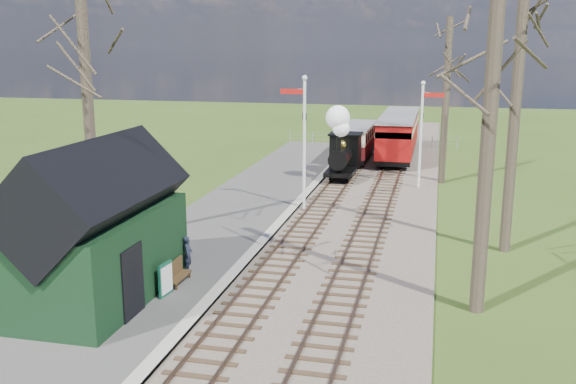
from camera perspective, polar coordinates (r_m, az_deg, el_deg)
name	(u,v)px	position (r m, az deg, el deg)	size (l,w,h in m)	color
distant_hills	(400,243)	(80.21, 9.96, -4.44)	(114.40, 48.00, 22.02)	#385B23
ballast_bed	(362,185)	(35.17, 6.62, 0.59)	(8.00, 60.00, 0.10)	brown
track_near	(339,183)	(35.32, 4.53, 0.77)	(1.60, 60.00, 0.15)	brown
track_far	(386,186)	(35.04, 8.74, 0.56)	(1.60, 60.00, 0.15)	brown
platform	(233,217)	(28.52, -4.92, -2.20)	(5.00, 44.00, 0.20)	#474442
coping_strip	(283,220)	(27.91, -0.42, -2.48)	(0.40, 44.00, 0.21)	#B2AD9E
station_shed	(99,231)	(19.43, -16.48, -3.33)	(3.25, 6.30, 4.78)	black
semaphore_near	(303,134)	(29.02, 1.33, 5.21)	(1.22, 0.24, 6.22)	silver
semaphore_far	(423,127)	(34.41, 11.88, 5.71)	(1.22, 0.24, 5.72)	silver
bare_trees	(327,113)	(22.69, 3.49, 7.05)	(15.51, 22.39, 12.00)	#382D23
fence_line	(371,140)	(48.89, 7.40, 4.65)	(12.60, 0.08, 1.00)	slate
locomotive	(342,147)	(36.20, 4.86, 4.03)	(1.67, 3.90, 4.18)	black
coach	(356,141)	(42.21, 6.08, 4.57)	(1.95, 6.68, 2.05)	black
red_carriage_a	(396,140)	(41.35, 9.57, 4.59)	(2.29, 5.66, 2.40)	black
red_carriage_b	(401,129)	(46.79, 10.02, 5.53)	(2.29, 5.66, 2.40)	black
sign_board	(166,279)	(19.64, -10.82, -7.62)	(0.18, 0.70, 1.02)	#0F4631
bench	(176,273)	(20.61, -9.90, -7.09)	(0.37, 1.27, 0.73)	#412D17
person	(188,254)	(21.41, -8.89, -5.50)	(0.45, 0.29, 1.23)	black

